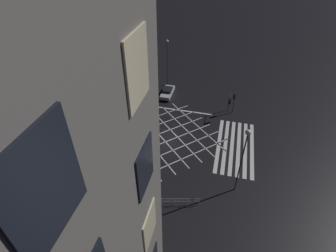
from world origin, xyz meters
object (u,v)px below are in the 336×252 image
(street_lamp_east, at_px, (100,66))
(street_lamp_west, at_px, (167,55))
(street_lamp_far, at_px, (245,147))
(traffic_light_median_north, at_px, (122,116))
(waiting_car, at_px, (168,92))
(traffic_light_se_main, at_px, (230,101))
(traffic_light_nw_cross, at_px, (84,152))
(street_tree_near, at_px, (118,74))
(traffic_light_ne_main, at_px, (131,88))
(traffic_light_ne_cross, at_px, (130,86))
(traffic_light_se_cross, at_px, (234,99))

(street_lamp_east, height_order, street_lamp_west, street_lamp_east)
(street_lamp_east, height_order, street_lamp_far, street_lamp_east)
(traffic_light_median_north, relative_size, street_lamp_far, 0.39)
(traffic_light_median_north, xyz_separation_m, waiting_car, (11.36, -3.91, -1.97))
(street_lamp_west, xyz_separation_m, street_lamp_far, (-22.26, -13.68, 0.70))
(traffic_light_se_main, height_order, waiting_car, traffic_light_se_main)
(traffic_light_nw_cross, bearing_deg, street_lamp_far, 2.12)
(street_lamp_west, bearing_deg, waiting_car, -165.18)
(waiting_car, bearing_deg, street_lamp_west, -165.18)
(traffic_light_median_north, relative_size, street_lamp_east, 0.35)
(street_tree_near, xyz_separation_m, waiting_car, (0.35, -9.06, -2.60))
(traffic_light_ne_main, distance_m, street_tree_near, 4.94)
(traffic_light_ne_main, bearing_deg, traffic_light_se_main, 89.79)
(traffic_light_ne_cross, relative_size, traffic_light_nw_cross, 1.07)
(traffic_light_ne_cross, height_order, street_tree_near, street_tree_near)
(traffic_light_se_main, height_order, traffic_light_ne_main, traffic_light_se_main)
(street_lamp_west, distance_m, waiting_car, 6.54)
(street_lamp_west, relative_size, street_tree_near, 1.93)
(street_lamp_east, height_order, street_tree_near, street_lamp_east)
(traffic_light_median_north, height_order, traffic_light_nw_cross, traffic_light_median_north)
(traffic_light_ne_cross, distance_m, street_lamp_east, 6.01)
(traffic_light_ne_cross, xyz_separation_m, traffic_light_nw_cross, (-16.53, -0.24, -0.16))
(traffic_light_se_cross, relative_size, street_lamp_east, 0.35)
(traffic_light_median_north, xyz_separation_m, street_lamp_far, (-7.23, -16.62, 4.06))
(traffic_light_nw_cross, bearing_deg, street_tree_near, 99.99)
(street_lamp_west, bearing_deg, street_lamp_far, -148.43)
(traffic_light_se_cross, height_order, traffic_light_median_north, traffic_light_se_cross)
(traffic_light_ne_main, xyz_separation_m, street_lamp_west, (7.30, -4.43, 3.34))
(waiting_car, bearing_deg, traffic_light_ne_cross, -65.37)
(street_lamp_east, bearing_deg, street_lamp_far, -121.51)
(traffic_light_nw_cross, height_order, street_lamp_east, street_lamp_east)
(traffic_light_median_north, relative_size, traffic_light_nw_cross, 1.04)
(traffic_light_ne_cross, xyz_separation_m, traffic_light_se_main, (-0.94, -16.84, 0.18))
(traffic_light_se_main, bearing_deg, street_tree_near, -99.48)
(street_lamp_far, bearing_deg, traffic_light_se_cross, 4.39)
(traffic_light_ne_cross, distance_m, traffic_light_nw_cross, 16.53)
(street_lamp_east, height_order, waiting_car, street_lamp_east)
(traffic_light_median_north, height_order, street_tree_near, street_tree_near)
(traffic_light_median_north, bearing_deg, traffic_light_se_main, 27.46)
(street_lamp_east, distance_m, waiting_car, 12.46)
(traffic_light_se_cross, bearing_deg, traffic_light_median_north, 29.07)
(traffic_light_se_cross, bearing_deg, traffic_light_nw_cross, 43.72)
(street_tree_near, height_order, waiting_car, street_tree_near)
(traffic_light_ne_main, bearing_deg, waiting_car, 123.84)
(traffic_light_ne_main, height_order, street_tree_near, street_tree_near)
(street_lamp_west, height_order, street_tree_near, street_lamp_west)
(traffic_light_se_main, distance_m, street_lamp_east, 20.95)
(traffic_light_nw_cross, distance_m, street_lamp_far, 18.93)
(traffic_light_ne_main, relative_size, street_lamp_west, 0.41)
(street_lamp_west, bearing_deg, traffic_light_ne_cross, 142.07)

